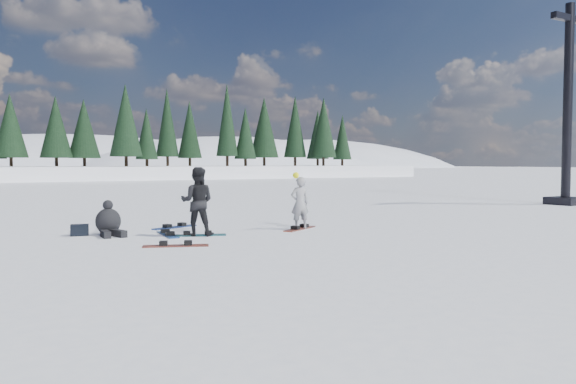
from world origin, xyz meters
The scene contains 11 objects.
ground centered at (0.00, 0.00, 0.00)m, with size 420.00×420.00×0.00m, color white.
lift_tower centered at (15.18, 3.46, 3.73)m, with size 2.53×1.46×9.17m.
snowboarder_woman centered at (-0.40, 0.96, 0.78)m, with size 0.59×0.43×1.67m.
snowboarder_man centered at (-3.50, 0.99, 0.91)m, with size 0.88×0.69×1.82m, color black.
seated_rider centered at (-5.54, 2.24, 0.36)m, with size 0.74×1.15×0.94m.
gear_bag centered at (-6.24, 2.50, 0.15)m, with size 0.45×0.30×0.30m, color black.
snowboard_woman centered at (-0.40, 0.96, 0.01)m, with size 1.50×0.28×0.03m, color maroon.
snowboard_man centered at (-3.50, 0.99, 0.01)m, with size 1.50×0.28×0.03m, color #156E78.
snowboard_loose_c centered at (-3.48, 3.08, 0.01)m, with size 1.50×0.28×0.03m, color #1B3D95.
snowboard_loose_a centered at (-4.16, 1.49, 0.01)m, with size 1.50×0.28×0.03m, color navy.
snowboard_loose_b centered at (-4.58, -0.58, 0.01)m, with size 1.50×0.28×0.03m, color #993821.
Camera 1 is at (-8.45, -13.13, 1.94)m, focal length 35.00 mm.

